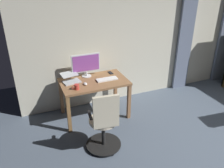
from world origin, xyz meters
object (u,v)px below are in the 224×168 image
Objects in this scene: office_chair at (104,125)px; computer_mouse at (85,84)px; computer_monitor at (86,64)px; laptop at (71,79)px; mug_coffee at (77,87)px; computer_keyboard at (107,79)px; cell_phone_by_monitor at (111,73)px; desk at (94,86)px.

office_chair is 10.29× the size of computer_mouse.
computer_monitor is 0.40m from laptop.
computer_monitor reaches higher than mug_coffee.
computer_keyboard is at bearing 154.75° from laptop.
laptop is (0.23, -1.10, 0.32)m from office_chair.
office_chair is 1.17m from laptop.
office_chair is at bearing 85.32° from computer_monitor.
computer_monitor is 0.59m from mug_coffee.
computer_monitor is at bearing -44.93° from computer_keyboard.
computer_keyboard is 1.12× the size of laptop.
computer_mouse is at bearing 24.04° from cell_phone_by_monitor.
computer_mouse is 0.69× the size of cell_phone_by_monitor.
desk is 0.27m from computer_keyboard.
desk is at bearing 104.61° from computer_monitor.
computer_monitor reaches higher than desk.
computer_monitor reaches higher than computer_keyboard.
computer_monitor reaches higher than office_chair.
cell_phone_by_monitor is at bearing -152.76° from desk.
computer_monitor is 1.55× the size of laptop.
mug_coffee is at bearing 24.97° from cell_phone_by_monitor.
mug_coffee is (0.31, 0.46, -0.20)m from computer_monitor.
office_chair reaches higher than computer_keyboard.
laptop is 0.81m from cell_phone_by_monitor.
cell_phone_by_monitor is 1.13× the size of mug_coffee.
desk is 9.54× the size of mug_coffee.
cell_phone_by_monitor is (-0.58, -1.19, 0.28)m from office_chair.
computer_monitor is at bearing -75.39° from desk.
office_chair is at bearing 105.41° from mug_coffee.
cell_phone_by_monitor reaches higher than desk.
office_chair is 0.92m from computer_mouse.
desk is 8.41× the size of cell_phone_by_monitor.
computer_monitor is 0.54m from cell_phone_by_monitor.
computer_mouse reaches higher than desk.
laptop reaches higher than desk.
mug_coffee is at bearing 112.43° from office_chair.
mug_coffee reaches higher than cell_phone_by_monitor.
computer_mouse reaches higher than cell_phone_by_monitor.
mug_coffee is (0.79, 0.43, 0.04)m from cell_phone_by_monitor.
mug_coffee reaches higher than computer_mouse.
computer_monitor is (-0.10, -1.22, 0.52)m from office_chair.
desk is 0.43m from computer_monitor.
cell_phone_by_monitor is (-0.18, -0.26, -0.01)m from computer_keyboard.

